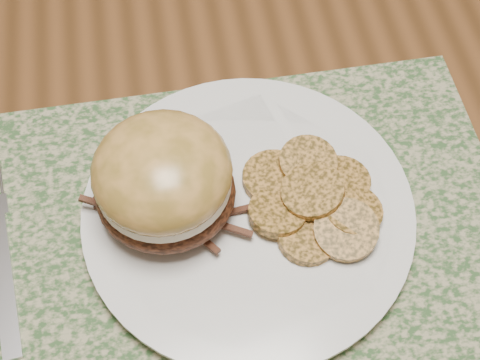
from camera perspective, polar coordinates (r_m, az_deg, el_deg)
name	(u,v)px	position (r m, az deg, el deg)	size (l,w,h in m)	color
dining_table	(480,239)	(0.69, 19.83, -4.76)	(1.50, 0.90, 0.75)	brown
placemat	(247,239)	(0.56, 0.57, -5.04)	(0.45, 0.33, 0.00)	#32532B
dinner_plate	(248,212)	(0.56, 0.70, -2.76)	(0.26, 0.26, 0.02)	white
pork_sandwich	(164,181)	(0.52, -6.54, -0.05)	(0.13, 0.12, 0.09)	black
roasted_potatoes	(314,199)	(0.55, 6.36, -1.64)	(0.13, 0.13, 0.03)	#B67B35
fork	(1,253)	(0.58, -19.73, -5.92)	(0.04, 0.18, 0.00)	silver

